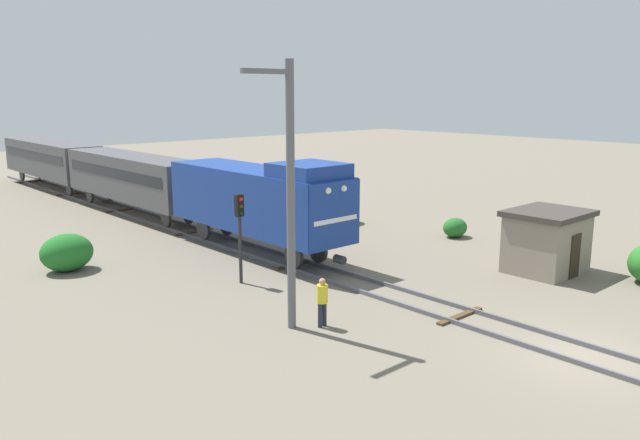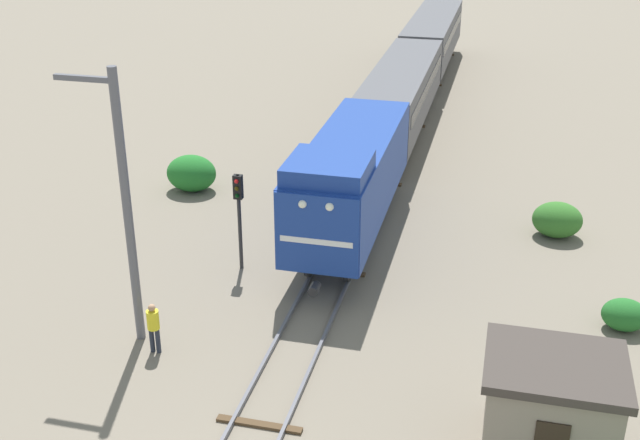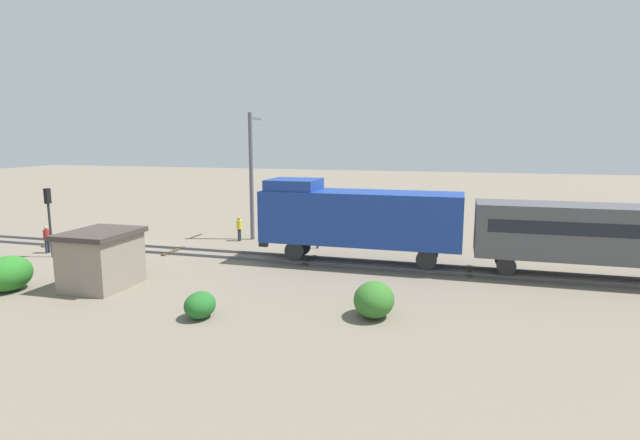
# 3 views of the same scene
# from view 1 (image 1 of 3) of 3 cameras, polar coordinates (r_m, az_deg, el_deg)

# --- Properties ---
(ground_plane) EXTENTS (161.24, 161.24, 0.00)m
(ground_plane) POSITION_cam_1_polar(r_m,az_deg,el_deg) (20.73, 23.02, -11.41)
(ground_plane) COLOR #756B5B
(railway_track) EXTENTS (2.40, 107.50, 0.16)m
(railway_track) POSITION_cam_1_polar(r_m,az_deg,el_deg) (20.71, 23.04, -11.22)
(railway_track) COLOR #595960
(railway_track) RESTS_ON ground
(locomotive) EXTENTS (2.90, 11.60, 4.60)m
(locomotive) POSITION_cam_1_polar(r_m,az_deg,el_deg) (30.06, -5.62, 2.02)
(locomotive) COLOR navy
(locomotive) RESTS_ON railway_track
(passenger_car_leading) EXTENTS (2.84, 14.00, 3.66)m
(passenger_car_leading) POSITION_cam_1_polar(r_m,az_deg,el_deg) (41.47, -16.72, 3.91)
(passenger_car_leading) COLOR #4C4C51
(passenger_car_leading) RESTS_ON railway_track
(passenger_car_trailing) EXTENTS (2.84, 14.00, 3.66)m
(passenger_car_trailing) POSITION_cam_1_polar(r_m,az_deg,el_deg) (54.93, -23.38, 5.26)
(passenger_car_trailing) COLOR #4C4C51
(passenger_car_trailing) RESTS_ON railway_track
(traffic_signal_mid) EXTENTS (0.32, 0.34, 3.72)m
(traffic_signal_mid) POSITION_cam_1_polar(r_m,az_deg,el_deg) (25.54, -7.35, -0.14)
(traffic_signal_mid) COLOR #262628
(traffic_signal_mid) RESTS_ON ground
(worker_by_signal) EXTENTS (0.38, 0.38, 1.70)m
(worker_by_signal) POSITION_cam_1_polar(r_m,az_deg,el_deg) (21.05, 0.21, -7.19)
(worker_by_signal) COLOR #262B38
(worker_by_signal) RESTS_ON ground
(catenary_mast) EXTENTS (1.94, 0.28, 8.80)m
(catenary_mast) POSITION_cam_1_polar(r_m,az_deg,el_deg) (20.08, -2.83, 2.63)
(catenary_mast) COLOR #595960
(catenary_mast) RESTS_ON ground
(relay_hut) EXTENTS (3.50, 2.90, 2.74)m
(relay_hut) POSITION_cam_1_polar(r_m,az_deg,el_deg) (28.99, 20.02, -1.80)
(relay_hut) COLOR gray
(relay_hut) RESTS_ON ground
(bush_near) EXTENTS (1.98, 1.62, 1.44)m
(bush_near) POSITION_cam_1_polar(r_m,az_deg,el_deg) (37.35, 2.17, 0.77)
(bush_near) COLOR #316B26
(bush_near) RESTS_ON ground
(bush_mid) EXTENTS (2.28, 1.87, 1.66)m
(bush_mid) POSITION_cam_1_polar(r_m,az_deg,el_deg) (29.67, -22.15, -2.77)
(bush_mid) COLOR #206C26
(bush_mid) RESTS_ON ground
(bush_far) EXTENTS (1.45, 1.19, 1.06)m
(bush_far) POSITION_cam_1_polar(r_m,az_deg,el_deg) (34.63, 12.25, -0.69)
(bush_far) COLOR #226526
(bush_far) RESTS_ON ground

